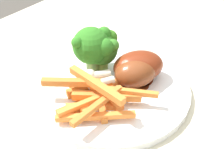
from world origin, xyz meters
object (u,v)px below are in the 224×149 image
Objects in this scene: dinner_plate at (112,87)px; chicken_drumstick_near at (136,67)px; chicken_drumstick_far at (133,73)px; broccoli_floret_front at (101,49)px; carrot_fries_pile at (96,95)px; dining_table at (137,148)px; broccoli_floret_back at (100,44)px; broccoli_floret_middle at (93,46)px.

chicken_drumstick_near is (0.03, -0.02, 0.03)m from dinner_plate.
broccoli_floret_front is at bearing 83.66° from chicken_drumstick_far.
chicken_drumstick_near reaches higher than chicken_drumstick_far.
dining_table is at bearing -57.57° from carrot_fries_pile.
broccoli_floret_back reaches higher than dining_table.
dinner_plate is 3.51× the size of broccoli_floret_back.
carrot_fries_pile is (-0.07, -0.04, -0.03)m from broccoli_floret_front.
chicken_drumstick_near is at bearing -81.83° from broccoli_floret_front.
broccoli_floret_front is 0.01m from broccoli_floret_back.
dining_table is 14.35× the size of broccoli_floret_middle.
chicken_drumstick_near is at bearing -86.28° from broccoli_floret_back.
chicken_drumstick_far is (0.07, -0.02, 0.01)m from carrot_fries_pile.
broccoli_floret_middle reaches higher than dining_table.
broccoli_floret_back is (0.03, 0.04, 0.05)m from dinner_plate.
broccoli_floret_front is at bearing 98.17° from chicken_drumstick_near.
chicken_drumstick_near is at bearing 11.53° from chicken_drumstick_far.
dining_table is 10.46× the size of chicken_drumstick_far.
broccoli_floret_middle is at bearing 94.70° from chicken_drumstick_far.
dining_table is 4.73× the size of dinner_plate.
broccoli_floret_front reaches higher than chicken_drumstick_far.
broccoli_floret_back is 0.07m from chicken_drumstick_near.
broccoli_floret_front is at bearing -29.37° from broccoli_floret_middle.
broccoli_floret_middle is at bearing 107.68° from chicken_drumstick_near.
carrot_fries_pile is at bearing -141.21° from broccoli_floret_middle.
carrot_fries_pile is at bearing -175.72° from dinner_plate.
broccoli_floret_back is at bearing 30.63° from carrot_fries_pile.
broccoli_floret_front reaches higher than dinner_plate.
dining_table is 0.13m from chicken_drumstick_far.
broccoli_floret_front reaches higher than chicken_drumstick_near.
dining_table is 17.34× the size of broccoli_floret_front.
broccoli_floret_middle reaches higher than broccoli_floret_back.
chicken_drumstick_far is at bearing 45.74° from dining_table.
broccoli_floret_middle is (-0.01, 0.01, 0.01)m from broccoli_floret_front.
broccoli_floret_back is 0.10m from carrot_fries_pile.
carrot_fries_pile is 1.29× the size of chicken_drumstick_near.
broccoli_floret_back is 0.07m from chicken_drumstick_far.
broccoli_floret_middle is (0.01, 0.04, 0.06)m from dinner_plate.
chicken_drumstick_near reaches higher than carrot_fries_pile.
broccoli_floret_front is 0.96× the size of broccoli_floret_back.
broccoli_floret_back is (0.04, 0.10, 0.15)m from dining_table.
dining_table is 0.14m from chicken_drumstick_near.
dining_table is 0.11m from dinner_plate.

